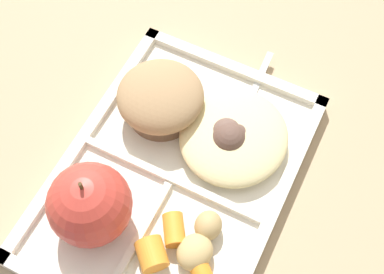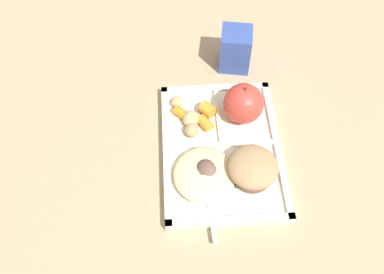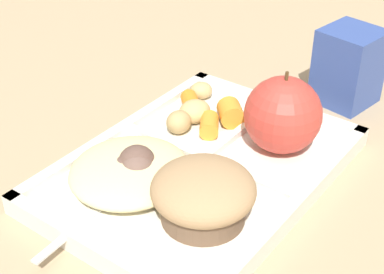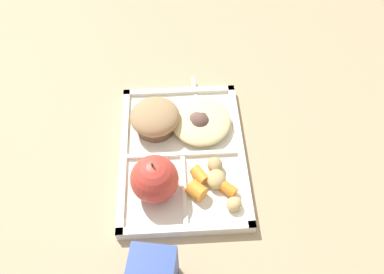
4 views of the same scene
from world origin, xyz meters
name	(u,v)px [view 2 (image 2 of 4)]	position (x,y,z in m)	size (l,w,h in m)	color
ground	(221,152)	(0.00, 0.00, 0.00)	(6.00, 6.00, 0.00)	tan
lunch_tray	(222,150)	(0.00, 0.00, 0.01)	(0.32, 0.24, 0.02)	silver
green_apple	(244,104)	(-0.08, 0.05, 0.06)	(0.08, 0.08, 0.09)	#C63D33
bran_muffin	(253,168)	(0.07, 0.05, 0.04)	(0.10, 0.10, 0.05)	brown
carrot_slice_center	(205,123)	(-0.06, -0.03, 0.02)	(0.02, 0.02, 0.03)	orange
carrot_slice_tilted	(208,110)	(-0.09, -0.02, 0.03)	(0.03, 0.03, 0.03)	orange
carrot_slice_near_corner	(181,113)	(-0.09, -0.08, 0.02)	(0.02, 0.02, 0.03)	orange
potato_chunk_small	(192,131)	(-0.04, -0.06, 0.03)	(0.03, 0.03, 0.03)	tan
potato_chunk_wedge	(177,102)	(-0.12, -0.08, 0.02)	(0.03, 0.03, 0.02)	tan
potato_chunk_large	(191,119)	(-0.07, -0.06, 0.03)	(0.04, 0.03, 0.03)	tan
egg_noodle_pile	(205,174)	(0.07, -0.04, 0.03)	(0.12, 0.12, 0.03)	beige
meatball_front	(203,175)	(0.07, -0.04, 0.03)	(0.03, 0.03, 0.03)	brown
meatball_center	(206,169)	(0.06, -0.04, 0.03)	(0.04, 0.04, 0.04)	brown
meatball_side	(209,172)	(0.06, -0.03, 0.03)	(0.04, 0.04, 0.04)	brown
plastic_fork	(209,200)	(0.11, -0.04, 0.02)	(0.15, 0.03, 0.00)	silver
milk_carton	(235,49)	(-0.24, 0.05, 0.05)	(0.07, 0.07, 0.10)	#334C99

